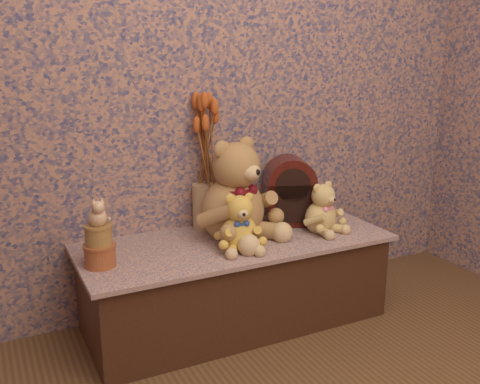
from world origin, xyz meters
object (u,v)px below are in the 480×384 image
Objects in this scene: teddy_large at (233,185)px; cat_figurine at (97,211)px; teddy_medium at (239,219)px; cathedral_radio at (289,190)px; biscuit_tin_lower at (100,256)px; ceramic_vase at (206,207)px; teddy_small at (321,205)px.

teddy_large is 0.64m from cat_figurine.
teddy_medium is 0.80× the size of cathedral_radio.
cathedral_radio is at bearing 40.38° from teddy_medium.
ceramic_vase is at bearing 23.45° from biscuit_tin_lower.
teddy_large is at bearing 6.95° from cat_figurine.
cat_figurine is (-1.04, 0.03, 0.10)m from teddy_small.
teddy_large is 0.35m from cathedral_radio.
teddy_medium is 0.45m from teddy_small.
cat_figurine is at bearing 162.66° from teddy_small.
biscuit_tin_lower is at bearing 162.66° from teddy_small.
cat_figurine is (-0.63, -0.08, -0.02)m from teddy_large.
teddy_small reaches higher than ceramic_vase.
teddy_medium is at bearing -126.14° from teddy_large.
teddy_medium is at bearing -6.48° from biscuit_tin_lower.
cathedral_radio is 1.53× the size of ceramic_vase.
teddy_large is 0.67m from biscuit_tin_lower.
teddy_medium reaches higher than biscuit_tin_lower.
ceramic_vase is at bearing 133.93° from teddy_small.
cat_figurine is (-0.57, -0.25, 0.12)m from ceramic_vase.
ceramic_vase is at bearing 105.44° from teddy_medium.
cathedral_radio reaches higher than biscuit_tin_lower.
teddy_large is 1.91× the size of teddy_small.
ceramic_vase is 1.82× the size of cat_figurine.
teddy_small is at bearing -48.21° from cathedral_radio.
teddy_large is at bearing -68.62° from ceramic_vase.
ceramic_vase is 0.63m from cat_figurine.
teddy_small is at bearing -2.34° from cat_figurine.
cathedral_radio is 2.78× the size of cat_figurine.
teddy_medium is 1.04× the size of teddy_small.
cathedral_radio is at bearing -10.47° from teddy_large.
teddy_small is at bearing -36.28° from teddy_large.
teddy_small is 1.05m from cat_figurine.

